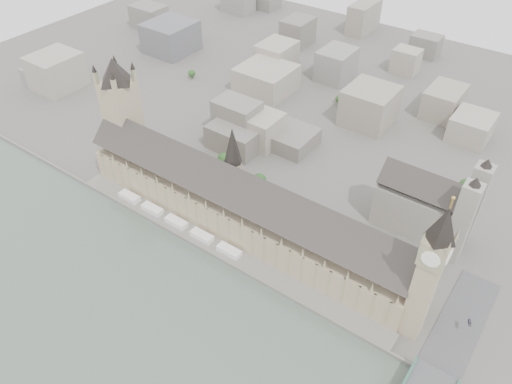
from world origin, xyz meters
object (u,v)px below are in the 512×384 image
Objects in this scene: elizabeth_tower at (430,266)px; car_approach at (470,323)px; victoria_tower at (122,111)px; palace_of_westminster at (240,205)px; westminster_abbey at (428,205)px.

car_approach is (28.52, 17.22, -47.12)m from elizabeth_tower.
victoria_tower is (-260.00, 18.00, -2.88)m from elizabeth_tower.
victoria_tower reaches higher than palace_of_westminster.
elizabeth_tower reaches higher than car_approach.
westminster_abbey is at bearing 107.29° from elizabeth_tower.
car_approach is at bearing 1.90° from palace_of_westminster.
elizabeth_tower is at bearing -72.71° from westminster_abbey.
elizabeth_tower is at bearing -4.85° from palace_of_westminster.
elizabeth_tower reaches higher than palace_of_westminster.
elizabeth_tower reaches higher than westminster_abbey.
westminster_abbey is at bearing 34.17° from palace_of_westminster.
car_approach is at bearing 31.12° from elizabeth_tower.
victoria_tower is 291.90m from car_approach.
elizabeth_tower is (138.00, -11.70, 35.38)m from palace_of_westminster.
westminster_abbey is 90.33m from car_approach.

